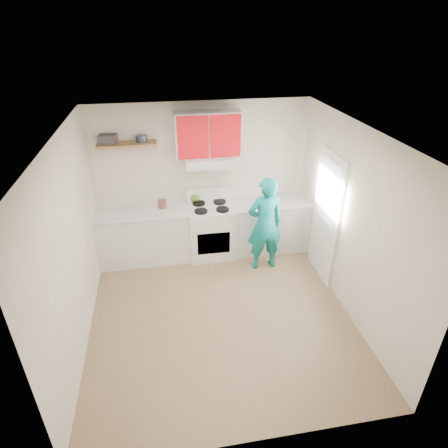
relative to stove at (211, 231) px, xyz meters
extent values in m
plane|color=brown|center=(-0.10, -1.57, -0.46)|extent=(3.80, 3.80, 0.00)
cube|color=white|center=(-0.10, -1.57, 2.14)|extent=(3.60, 3.80, 0.04)
cube|color=beige|center=(-0.10, 0.32, 0.84)|extent=(3.60, 0.04, 2.60)
cube|color=beige|center=(-0.10, -3.47, 0.84)|extent=(3.60, 0.04, 2.60)
cube|color=beige|center=(-1.90, -1.57, 0.84)|extent=(0.04, 3.80, 2.60)
cube|color=beige|center=(1.70, -1.57, 0.84)|extent=(0.04, 3.80, 2.60)
cube|color=white|center=(1.68, -0.88, 0.56)|extent=(0.05, 0.85, 2.05)
cube|color=white|center=(1.65, -0.88, 0.99)|extent=(0.01, 0.55, 0.95)
cube|color=silver|center=(-1.14, 0.02, -0.01)|extent=(1.52, 0.60, 0.90)
cube|color=silver|center=(1.04, 0.02, -0.01)|extent=(1.32, 0.60, 0.90)
cube|color=white|center=(0.00, 0.00, 0.00)|extent=(0.76, 0.65, 0.92)
cube|color=silver|center=(0.00, 0.10, 1.24)|extent=(0.76, 0.44, 0.15)
cube|color=#B81015|center=(0.00, 0.16, 1.66)|extent=(1.02, 0.33, 0.70)
cube|color=brown|center=(-1.25, 0.18, 1.56)|extent=(0.90, 0.30, 0.04)
cube|color=#363036|center=(-1.52, 0.20, 1.64)|extent=(0.29, 0.23, 0.13)
cylinder|color=#333D4C|center=(-1.03, 0.20, 1.63)|extent=(0.21, 0.21, 0.10)
ellipsoid|color=#5A7A22|center=(-0.24, 0.26, 0.54)|extent=(0.20, 0.20, 0.16)
cylinder|color=#523524|center=(-0.80, 0.11, 0.52)|extent=(0.17, 0.17, 0.16)
cube|color=olive|center=(0.68, -0.09, 0.45)|extent=(0.37, 0.32, 0.02)
cube|color=red|center=(1.33, 0.06, 0.44)|extent=(0.36, 0.32, 0.01)
imported|color=#0D7D77|center=(0.80, -0.54, 0.35)|extent=(0.61, 0.42, 1.61)
camera|label=1|loc=(-0.76, -5.65, 3.29)|focal=30.34mm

